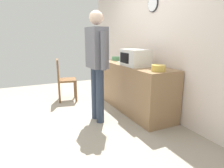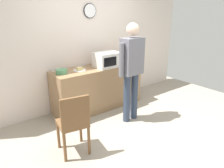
{
  "view_description": "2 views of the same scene",
  "coord_description": "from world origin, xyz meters",
  "px_view_note": "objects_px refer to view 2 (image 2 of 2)",
  "views": [
    {
      "loc": [
        3.18,
        -0.76,
        1.41
      ],
      "look_at": [
        -0.06,
        0.77,
        0.55
      ],
      "focal_mm": 31.62,
      "sensor_mm": 36.0,
      "label": 1
    },
    {
      "loc": [
        -2.35,
        -2.34,
        2.02
      ],
      "look_at": [
        -0.02,
        0.72,
        0.67
      ],
      "focal_mm": 34.17,
      "sensor_mm": 36.0,
      "label": 2
    }
  ],
  "objects_px": {
    "salad_bowl": "(62,71)",
    "wooden_chair": "(74,122)",
    "spoon_utensil": "(54,71)",
    "cereal_bowl": "(128,60)",
    "sandwich_plate": "(80,70)",
    "microwave": "(107,60)",
    "fork_utensil": "(81,66)",
    "person_standing": "(132,66)"
  },
  "relations": [
    {
      "from": "salad_bowl",
      "to": "wooden_chair",
      "type": "bearing_deg",
      "value": -108.32
    },
    {
      "from": "cereal_bowl",
      "to": "wooden_chair",
      "type": "distance_m",
      "value": 2.26
    },
    {
      "from": "person_standing",
      "to": "microwave",
      "type": "bearing_deg",
      "value": 90.59
    },
    {
      "from": "cereal_bowl",
      "to": "fork_utensil",
      "type": "relative_size",
      "value": 1.25
    },
    {
      "from": "person_standing",
      "to": "wooden_chair",
      "type": "xyz_separation_m",
      "value": [
        -1.35,
        -0.3,
        -0.54
      ]
    },
    {
      "from": "salad_bowl",
      "to": "person_standing",
      "type": "height_order",
      "value": "person_standing"
    },
    {
      "from": "spoon_utensil",
      "to": "wooden_chair",
      "type": "bearing_deg",
      "value": -103.65
    },
    {
      "from": "salad_bowl",
      "to": "wooden_chair",
      "type": "relative_size",
      "value": 0.23
    },
    {
      "from": "cereal_bowl",
      "to": "wooden_chair",
      "type": "relative_size",
      "value": 0.23
    },
    {
      "from": "microwave",
      "to": "sandwich_plate",
      "type": "xyz_separation_m",
      "value": [
        -0.6,
        0.08,
        -0.13
      ]
    },
    {
      "from": "microwave",
      "to": "wooden_chair",
      "type": "height_order",
      "value": "microwave"
    },
    {
      "from": "microwave",
      "to": "salad_bowl",
      "type": "bearing_deg",
      "value": 173.75
    },
    {
      "from": "microwave",
      "to": "sandwich_plate",
      "type": "relative_size",
      "value": 2.01
    },
    {
      "from": "salad_bowl",
      "to": "fork_utensil",
      "type": "height_order",
      "value": "salad_bowl"
    },
    {
      "from": "sandwich_plate",
      "to": "fork_utensil",
      "type": "height_order",
      "value": "sandwich_plate"
    },
    {
      "from": "microwave",
      "to": "fork_utensil",
      "type": "height_order",
      "value": "microwave"
    },
    {
      "from": "microwave",
      "to": "salad_bowl",
      "type": "relative_size",
      "value": 2.34
    },
    {
      "from": "microwave",
      "to": "fork_utensil",
      "type": "xyz_separation_m",
      "value": [
        -0.4,
        0.37,
        -0.15
      ]
    },
    {
      "from": "sandwich_plate",
      "to": "salad_bowl",
      "type": "relative_size",
      "value": 1.17
    },
    {
      "from": "person_standing",
      "to": "wooden_chair",
      "type": "distance_m",
      "value": 1.48
    },
    {
      "from": "cereal_bowl",
      "to": "person_standing",
      "type": "relative_size",
      "value": 0.12
    },
    {
      "from": "microwave",
      "to": "person_standing",
      "type": "xyz_separation_m",
      "value": [
        0.01,
        -0.74,
        0.02
      ]
    },
    {
      "from": "spoon_utensil",
      "to": "salad_bowl",
      "type": "bearing_deg",
      "value": -81.79
    },
    {
      "from": "cereal_bowl",
      "to": "wooden_chair",
      "type": "bearing_deg",
      "value": -151.26
    },
    {
      "from": "sandwich_plate",
      "to": "fork_utensil",
      "type": "distance_m",
      "value": 0.35
    },
    {
      "from": "salad_bowl",
      "to": "person_standing",
      "type": "relative_size",
      "value": 0.12
    },
    {
      "from": "fork_utensil",
      "to": "wooden_chair",
      "type": "bearing_deg",
      "value": -123.72
    },
    {
      "from": "person_standing",
      "to": "wooden_chair",
      "type": "height_order",
      "value": "person_standing"
    },
    {
      "from": "sandwich_plate",
      "to": "spoon_utensil",
      "type": "bearing_deg",
      "value": 144.91
    },
    {
      "from": "sandwich_plate",
      "to": "spoon_utensil",
      "type": "relative_size",
      "value": 1.47
    },
    {
      "from": "wooden_chair",
      "to": "salad_bowl",
      "type": "bearing_deg",
      "value": 71.68
    },
    {
      "from": "spoon_utensil",
      "to": "person_standing",
      "type": "relative_size",
      "value": 0.09
    },
    {
      "from": "cereal_bowl",
      "to": "spoon_utensil",
      "type": "xyz_separation_m",
      "value": [
        -1.61,
        0.33,
        -0.04
      ]
    },
    {
      "from": "salad_bowl",
      "to": "spoon_utensil",
      "type": "height_order",
      "value": "salad_bowl"
    },
    {
      "from": "microwave",
      "to": "spoon_utensil",
      "type": "bearing_deg",
      "value": 159.92
    },
    {
      "from": "microwave",
      "to": "spoon_utensil",
      "type": "xyz_separation_m",
      "value": [
        -1.0,
        0.36,
        -0.15
      ]
    },
    {
      "from": "salad_bowl",
      "to": "spoon_utensil",
      "type": "distance_m",
      "value": 0.26
    },
    {
      "from": "spoon_utensil",
      "to": "wooden_chair",
      "type": "relative_size",
      "value": 0.18
    },
    {
      "from": "fork_utensil",
      "to": "spoon_utensil",
      "type": "distance_m",
      "value": 0.6
    },
    {
      "from": "spoon_utensil",
      "to": "wooden_chair",
      "type": "height_order",
      "value": "wooden_chair"
    },
    {
      "from": "sandwich_plate",
      "to": "spoon_utensil",
      "type": "height_order",
      "value": "sandwich_plate"
    },
    {
      "from": "salad_bowl",
      "to": "person_standing",
      "type": "distance_m",
      "value": 1.29
    }
  ]
}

